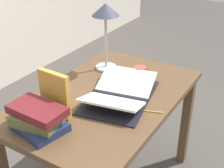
# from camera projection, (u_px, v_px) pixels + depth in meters

# --- Properties ---
(reading_desk) EXTENTS (1.22, 0.77, 0.77)m
(reading_desk) POSITION_uv_depth(u_px,v_px,m) (107.00, 111.00, 1.90)
(reading_desk) COLOR brown
(reading_desk) RESTS_ON ground_plane
(open_book) EXTENTS (0.59, 0.44, 0.09)m
(open_book) POSITION_uv_depth(u_px,v_px,m) (119.00, 94.00, 1.82)
(open_book) COLOR black
(open_book) RESTS_ON reading_desk
(book_stack_tall) EXTENTS (0.24, 0.29, 0.13)m
(book_stack_tall) POSITION_uv_depth(u_px,v_px,m) (38.00, 118.00, 1.53)
(book_stack_tall) COLOR #1E284C
(book_stack_tall) RESTS_ON reading_desk
(book_standing_upright) EXTENTS (0.04, 0.19, 0.25)m
(book_standing_upright) POSITION_uv_depth(u_px,v_px,m) (55.00, 94.00, 1.61)
(book_standing_upright) COLOR #BC8933
(book_standing_upright) RESTS_ON reading_desk
(reading_lamp) EXTENTS (0.18, 0.18, 0.46)m
(reading_lamp) POSITION_uv_depth(u_px,v_px,m) (106.00, 18.00, 2.01)
(reading_lamp) COLOR #ADADB2
(reading_lamp) RESTS_ON reading_desk
(coffee_mug) EXTENTS (0.10, 0.08, 0.09)m
(coffee_mug) POSITION_uv_depth(u_px,v_px,m) (140.00, 73.00, 2.02)
(coffee_mug) COLOR #B74238
(coffee_mug) RESTS_ON reading_desk
(pencil) EXTENTS (0.06, 0.16, 0.01)m
(pencil) POSITION_uv_depth(u_px,v_px,m) (147.00, 111.00, 1.69)
(pencil) COLOR gold
(pencil) RESTS_ON reading_desk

